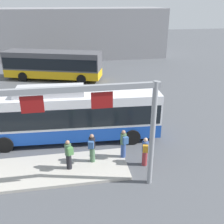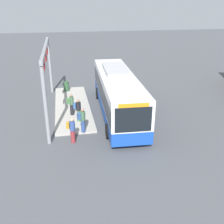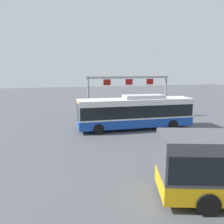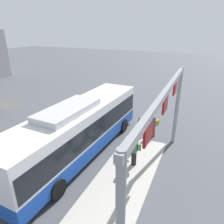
{
  "view_description": "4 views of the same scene",
  "coord_description": "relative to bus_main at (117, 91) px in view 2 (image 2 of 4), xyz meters",
  "views": [
    {
      "loc": [
        0.34,
        -14.97,
        8.33
      ],
      "look_at": [
        2.87,
        -0.15,
        1.71
      ],
      "focal_mm": 41.44,
      "sensor_mm": 36.0,
      "label": 1
    },
    {
      "loc": [
        18.66,
        -4.0,
        8.21
      ],
      "look_at": [
        2.8,
        -0.95,
        1.33
      ],
      "focal_mm": 41.96,
      "sensor_mm": 36.0,
      "label": 2
    },
    {
      "loc": [
        8.44,
        20.85,
        5.92
      ],
      "look_at": [
        2.02,
        -1.53,
        1.57
      ],
      "focal_mm": 36.09,
      "sensor_mm": 36.0,
      "label": 3
    },
    {
      "loc": [
        -9.67,
        -6.43,
        7.5
      ],
      "look_at": [
        3.03,
        -0.85,
        1.85
      ],
      "focal_mm": 33.81,
      "sensor_mm": 36.0,
      "label": 4
    }
  ],
  "objects": [
    {
      "name": "ground_plane",
      "position": [
        0.01,
        -0.0,
        -1.81
      ],
      "size": [
        120.0,
        120.0,
        0.0
      ],
      "primitive_type": "plane",
      "color": "#4C4F54"
    },
    {
      "name": "platform_curb",
      "position": [
        -1.9,
        -3.42,
        -1.73
      ],
      "size": [
        10.0,
        2.8,
        0.16
      ],
      "primitive_type": "cube",
      "color": "#B2ADA3",
      "rests_on": "ground"
    },
    {
      "name": "bus_main",
      "position": [
        0.0,
        0.0,
        0.0
      ],
      "size": [
        11.72,
        3.14,
        3.46
      ],
      "rotation": [
        0.0,
        0.0,
        -0.05
      ],
      "color": "#1947AD",
      "rests_on": "ground"
    },
    {
      "name": "person_boarding",
      "position": [
        4.06,
        -3.7,
        -0.92
      ],
      "size": [
        0.44,
        0.58,
        1.67
      ],
      "rotation": [
        0.0,
        0.0,
        1.3
      ],
      "color": "maroon",
      "rests_on": "ground"
    },
    {
      "name": "person_waiting_near",
      "position": [
        3.04,
        -2.97,
        -0.76
      ],
      "size": [
        0.43,
        0.58,
        1.67
      ],
      "rotation": [
        0.0,
        0.0,
        1.83
      ],
      "color": "#334C8C",
      "rests_on": "platform_curb"
    },
    {
      "name": "person_waiting_mid",
      "position": [
        0.05,
        -3.55,
        -0.76
      ],
      "size": [
        0.5,
        0.6,
        1.67
      ],
      "rotation": [
        0.0,
        0.0,
        2.01
      ],
      "color": "black",
      "rests_on": "platform_curb"
    },
    {
      "name": "person_waiting_far",
      "position": [
        1.29,
        -3.12,
        -0.76
      ],
      "size": [
        0.45,
        0.59,
        1.67
      ],
      "rotation": [
        0.0,
        0.0,
        1.26
      ],
      "color": "#476B4C",
      "rests_on": "platform_curb"
    },
    {
      "name": "platform_sign_gantry",
      "position": [
        -1.17,
        -5.14,
        2.0
      ],
      "size": [
        10.51,
        0.24,
        5.2
      ],
      "color": "gray",
      "rests_on": "ground"
    },
    {
      "name": "trash_bin",
      "position": [
        -5.91,
        -3.76,
        -1.2
      ],
      "size": [
        0.52,
        0.52,
        0.9
      ],
      "primitive_type": "cylinder",
      "color": "#2D5133",
      "rests_on": "platform_curb"
    }
  ]
}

